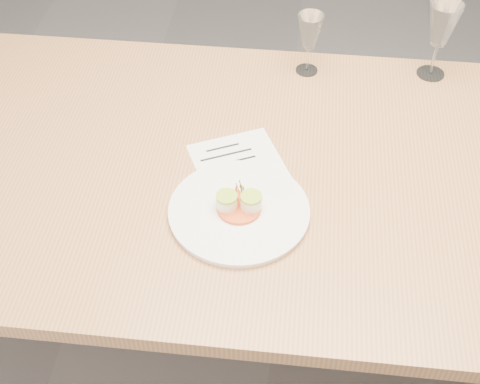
# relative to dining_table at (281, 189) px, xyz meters

# --- Properties ---
(ground) EXTENTS (7.00, 7.00, 0.00)m
(ground) POSITION_rel_dining_table_xyz_m (0.00, 0.00, -0.68)
(ground) COLOR slate
(ground) RESTS_ON ground
(dining_table) EXTENTS (2.40, 1.00, 0.75)m
(dining_table) POSITION_rel_dining_table_xyz_m (0.00, 0.00, 0.00)
(dining_table) COLOR #B17C4D
(dining_table) RESTS_ON ground
(dinner_plate) EXTENTS (0.32, 0.32, 0.08)m
(dinner_plate) POSITION_rel_dining_table_xyz_m (-0.09, -0.15, 0.08)
(dinner_plate) COLOR white
(dinner_plate) RESTS_ON dining_table
(recipe_sheet) EXTENTS (0.30, 0.33, 0.00)m
(recipe_sheet) POSITION_rel_dining_table_xyz_m (-0.10, -0.02, 0.07)
(recipe_sheet) COLOR white
(recipe_sheet) RESTS_ON dining_table
(wine_glass_1) EXTENTS (0.07, 0.07, 0.18)m
(wine_glass_1) POSITION_rel_dining_table_xyz_m (0.04, 0.41, 0.19)
(wine_glass_1) COLOR white
(wine_glass_1) RESTS_ON dining_table
(wine_glass_2) EXTENTS (0.09, 0.09, 0.22)m
(wine_glass_2) POSITION_rel_dining_table_xyz_m (0.39, 0.43, 0.22)
(wine_glass_2) COLOR white
(wine_glass_2) RESTS_ON dining_table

